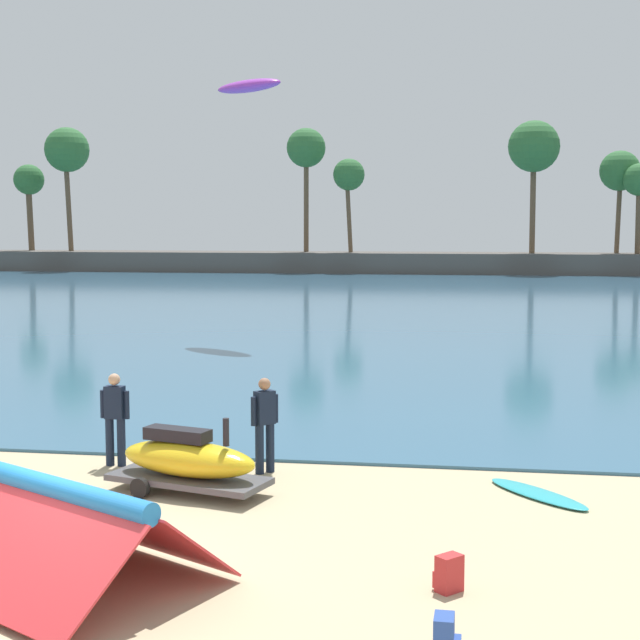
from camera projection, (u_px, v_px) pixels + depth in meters
name	position (u px, v px, depth m)	size (l,w,h in m)	color
ground_plane	(7.00, 583.00, 11.56)	(260.00, 260.00, 0.00)	tan
sea	(396.00, 282.00, 70.24)	(220.00, 106.94, 0.06)	#33607F
palm_headland	(402.00, 235.00, 83.23)	(96.32, 6.36, 12.96)	#514C47
folded_kite	(47.00, 511.00, 11.73)	(4.80, 4.28, 1.20)	red
watercraft_on_trailer	(188.00, 461.00, 15.36)	(2.77, 1.68, 1.28)	#4C4C51
person_rigging_by_gear	(265.00, 422.00, 16.57)	(0.41, 0.42, 1.67)	#141E33
person_at_waterline	(115.00, 416.00, 17.06)	(0.55, 0.22, 1.67)	#141E33
backpack_by_trailer	(448.00, 574.00, 11.27)	(0.37, 0.37, 0.44)	red
backpack_spare	(445.00, 638.00, 9.52)	(0.28, 0.30, 0.44)	#2D4C9E
surfboard	(538.00, 494.00, 15.23)	(2.10, 0.52, 0.08)	#2DA8B2
kite_aloft_high_over_bay	(249.00, 86.00, 34.64)	(3.18, 1.08, 0.44)	purple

